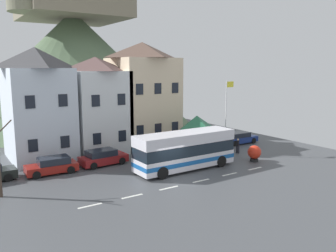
# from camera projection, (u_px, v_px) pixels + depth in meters

# --- Properties ---
(ground_plane) EXTENTS (40.00, 60.00, 0.07)m
(ground_plane) POSITION_uv_depth(u_px,v_px,m) (174.00, 179.00, 27.19)
(ground_plane) COLOR #484B4F
(townhouse_00) EXTENTS (5.53, 6.98, 10.56)m
(townhouse_00) POSITION_uv_depth(u_px,v_px,m) (38.00, 104.00, 32.69)
(townhouse_00) COLOR silver
(townhouse_00) RESTS_ON ground_plane
(townhouse_01) EXTENTS (5.28, 6.38, 9.76)m
(townhouse_01) POSITION_uv_depth(u_px,v_px,m) (97.00, 105.00, 35.61)
(townhouse_01) COLOR silver
(townhouse_01) RESTS_ON ground_plane
(townhouse_02) EXTENTS (6.47, 6.48, 11.42)m
(townhouse_02) POSITION_uv_depth(u_px,v_px,m) (143.00, 95.00, 38.48)
(townhouse_02) COLOR beige
(townhouse_02) RESTS_ON ground_plane
(hilltop_castle) EXTENTS (35.72, 35.72, 24.94)m
(hilltop_castle) POSITION_uv_depth(u_px,v_px,m) (74.00, 63.00, 53.31)
(hilltop_castle) COLOR #566D4F
(hilltop_castle) RESTS_ON ground_plane
(transit_bus) EXTENTS (9.17, 2.71, 3.24)m
(transit_bus) POSITION_uv_depth(u_px,v_px,m) (185.00, 151.00, 29.58)
(transit_bus) COLOR silver
(transit_bus) RESTS_ON ground_plane
(bus_shelter) EXTENTS (3.60, 3.60, 3.97)m
(bus_shelter) POSITION_uv_depth(u_px,v_px,m) (197.00, 124.00, 34.40)
(bus_shelter) COLOR #473D33
(bus_shelter) RESTS_ON ground_plane
(parked_car_00) EXTENTS (3.89, 2.08, 1.42)m
(parked_car_00) POSITION_uv_depth(u_px,v_px,m) (199.00, 143.00, 37.11)
(parked_car_00) COLOR navy
(parked_car_00) RESTS_ON ground_plane
(parked_car_01) EXTENTS (4.16, 2.02, 1.37)m
(parked_car_01) POSITION_uv_depth(u_px,v_px,m) (52.00, 166.00, 28.55)
(parked_car_01) COLOR maroon
(parked_car_01) RESTS_ON ground_plane
(parked_car_03) EXTENTS (4.47, 1.88, 1.32)m
(parked_car_03) POSITION_uv_depth(u_px,v_px,m) (239.00, 138.00, 39.81)
(parked_car_03) COLOR navy
(parked_car_03) RESTS_ON ground_plane
(parked_car_04) EXTENTS (4.32, 2.22, 1.40)m
(parked_car_04) POSITION_uv_depth(u_px,v_px,m) (103.00, 157.00, 31.10)
(parked_car_04) COLOR maroon
(parked_car_04) RESTS_ON ground_plane
(pedestrian_00) EXTENTS (0.34, 0.38, 1.52)m
(pedestrian_00) POSITION_uv_depth(u_px,v_px,m) (212.00, 149.00, 33.98)
(pedestrian_00) COLOR black
(pedestrian_00) RESTS_ON ground_plane
(pedestrian_01) EXTENTS (0.29, 0.39, 1.53)m
(pedestrian_01) POSITION_uv_depth(u_px,v_px,m) (238.00, 146.00, 35.30)
(pedestrian_01) COLOR #2D2D38
(pedestrian_01) RESTS_ON ground_plane
(public_bench) EXTENTS (1.63, 0.48, 0.87)m
(public_bench) POSITION_uv_depth(u_px,v_px,m) (167.00, 147.00, 35.92)
(public_bench) COLOR #33473D
(public_bench) RESTS_ON ground_plane
(flagpole) EXTENTS (0.95, 0.10, 7.41)m
(flagpole) POSITION_uv_depth(u_px,v_px,m) (226.00, 113.00, 33.96)
(flagpole) COLOR silver
(flagpole) RESTS_ON ground_plane
(harbour_buoy) EXTENTS (1.26, 1.26, 1.51)m
(harbour_buoy) POSITION_uv_depth(u_px,v_px,m) (254.00, 153.00, 32.24)
(harbour_buoy) COLOR black
(harbour_buoy) RESTS_ON ground_plane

